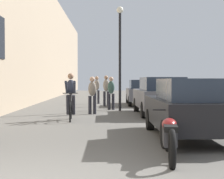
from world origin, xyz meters
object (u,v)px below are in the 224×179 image
object	(u,v)px
parked_car_nearest	(189,107)
cyclist_on_bicycle	(71,98)
pedestrian_near	(92,93)
parked_motorcycle	(170,137)
pedestrian_furthest	(97,88)
street_lamp	(120,45)
parked_car_second	(160,95)
pedestrian_far	(106,89)
pedestrian_mid	(111,91)
parked_car_third	(142,92)

from	to	relation	value
parked_car_nearest	cyclist_on_bicycle	bearing A→B (deg)	129.61
pedestrian_near	parked_motorcycle	size ratio (longest dim) A/B	0.75
cyclist_on_bicycle	pedestrian_furthest	bearing A→B (deg)	85.30
cyclist_on_bicycle	street_lamp	xyz separation A→B (m)	(1.94, 3.74, 2.30)
street_lamp	parked_car_nearest	size ratio (longest dim) A/B	1.17
cyclist_on_bicycle	parked_car_second	xyz separation A→B (m)	(3.54, 1.84, 0.00)
parked_car_nearest	parked_car_second	bearing A→B (deg)	88.41
pedestrian_far	parked_motorcycle	size ratio (longest dim) A/B	0.80
cyclist_on_bicycle	parked_car_second	world-z (taller)	cyclist_on_bicycle
pedestrian_mid	pedestrian_furthest	xyz separation A→B (m)	(-0.82, 4.27, 0.04)
cyclist_on_bicycle	pedestrian_mid	world-z (taller)	cyclist_on_bicycle
pedestrian_near	parked_motorcycle	distance (m)	8.73
pedestrian_mid	parked_car_third	size ratio (longest dim) A/B	0.39
parked_car_nearest	parked_car_second	distance (m)	5.93
parked_car_nearest	pedestrian_far	bearing A→B (deg)	101.02
pedestrian_far	parked_car_second	bearing A→B (deg)	-64.83
parked_car_third	parked_car_second	bearing A→B (deg)	-88.42
pedestrian_mid	pedestrian_far	xyz separation A→B (m)	(-0.24, 2.20, 0.05)
parked_motorcycle	pedestrian_furthest	bearing A→B (deg)	96.70
cyclist_on_bicycle	parked_car_nearest	bearing A→B (deg)	-50.39
pedestrian_far	pedestrian_furthest	distance (m)	2.15
parked_car_second	parked_car_third	world-z (taller)	parked_car_second
pedestrian_far	pedestrian_furthest	bearing A→B (deg)	105.55
pedestrian_near	pedestrian_mid	distance (m)	2.39
pedestrian_far	pedestrian_mid	bearing A→B (deg)	-83.73
cyclist_on_bicycle	pedestrian_near	bearing A→B (deg)	72.24
pedestrian_near	parked_car_second	distance (m)	2.87
street_lamp	cyclist_on_bicycle	bearing A→B (deg)	-117.42
parked_car_second	pedestrian_mid	bearing A→B (deg)	127.80
pedestrian_mid	pedestrian_furthest	world-z (taller)	pedestrian_furthest
pedestrian_far	parked_motorcycle	xyz separation A→B (m)	(1.19, -12.97, -0.56)
pedestrian_mid	pedestrian_furthest	size ratio (longest dim) A/B	0.96
pedestrian_furthest	cyclist_on_bicycle	bearing A→B (deg)	-94.70
cyclist_on_bicycle	parked_car_third	bearing A→B (deg)	66.06
parked_car_nearest	parked_car_third	distance (m)	11.71
pedestrian_far	pedestrian_furthest	world-z (taller)	pedestrian_far
pedestrian_mid	pedestrian_near	bearing A→B (deg)	-110.38
cyclist_on_bicycle	parked_car_second	distance (m)	3.99
pedestrian_mid	parked_car_second	size ratio (longest dim) A/B	0.36
pedestrian_furthest	parked_car_second	xyz separation A→B (m)	(2.83, -6.86, -0.14)
pedestrian_near	parked_car_third	world-z (taller)	pedestrian_near
parked_motorcycle	street_lamp	bearing A→B (deg)	93.08
pedestrian_mid	parked_car_third	distance (m)	3.69
pedestrian_far	parked_car_nearest	distance (m)	10.92
street_lamp	parked_car_second	size ratio (longest dim) A/B	1.10
cyclist_on_bicycle	pedestrian_furthest	distance (m)	8.74
street_lamp	parked_car_nearest	distance (m)	8.29
pedestrian_far	street_lamp	xyz separation A→B (m)	(0.65, -2.89, 2.15)
street_lamp	parked_motorcycle	distance (m)	10.46
pedestrian_near	pedestrian_mid	world-z (taller)	pedestrian_mid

